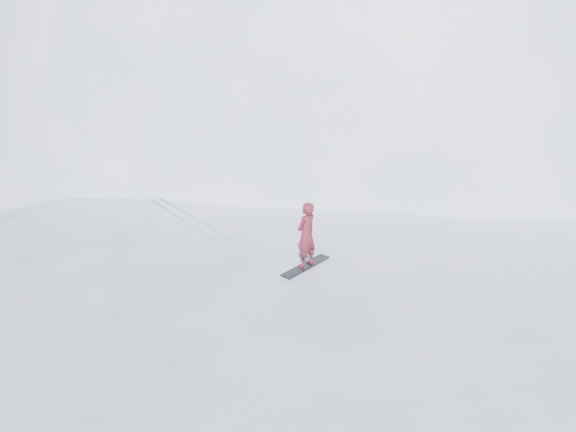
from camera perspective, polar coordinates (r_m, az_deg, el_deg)
name	(u,v)px	position (r m, az deg, el deg)	size (l,w,h in m)	color
ground	(311,367)	(14.04, 2.61, -16.45)	(400.00, 400.00, 0.00)	white
near_ridge	(290,306)	(16.62, 0.27, -9.95)	(36.00, 28.00, 4.80)	white
summit_peak	(377,126)	(45.94, 9.83, 9.80)	(60.00, 56.00, 56.00)	white
peak_shoulder	(288,157)	(34.58, -0.03, 6.54)	(28.00, 24.00, 18.00)	white
wind_bumps	(258,333)	(15.36, -3.36, -12.81)	(16.00, 14.40, 1.00)	white
snowboard	(306,266)	(13.70, 1.98, -5.56)	(1.71, 0.32, 0.03)	black
snowboarder	(306,235)	(13.33, 2.03, -2.10)	(0.64, 0.42, 1.77)	maroon
board_tracks	(190,219)	(17.20, -10.88, -0.29)	(1.37, 5.95, 0.04)	silver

